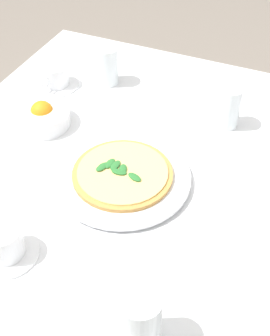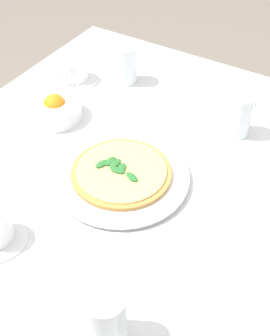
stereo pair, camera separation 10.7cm
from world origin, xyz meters
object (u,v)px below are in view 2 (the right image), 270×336
at_px(coffee_cup_far_left, 75,72).
at_px(water_glass_near_right, 126,67).
at_px(pizza, 121,172).
at_px(water_glass_left_edge, 106,321).
at_px(pizza_plate, 122,176).
at_px(water_glass_right_edge, 239,117).
at_px(citrus_bowl, 54,109).
at_px(coffee_cup_center_back, 233,93).

distance_m(coffee_cup_far_left, water_glass_near_right, 0.15).
height_order(pizza, water_glass_left_edge, water_glass_left_edge).
distance_m(pizza_plate, water_glass_right_edge, 0.35).
relative_size(pizza_plate, citrus_bowl, 2.10).
bearing_deg(pizza_plate, water_glass_right_edge, 152.05).
height_order(coffee_cup_far_left, water_glass_left_edge, water_glass_left_edge).
relative_size(coffee_cup_far_left, water_glass_near_right, 1.19).
height_order(pizza_plate, coffee_cup_far_left, coffee_cup_far_left).
bearing_deg(water_glass_right_edge, pizza, -28.01).
height_order(pizza_plate, water_glass_near_right, water_glass_near_right).
relative_size(coffee_cup_center_back, water_glass_left_edge, 1.02).
bearing_deg(water_glass_near_right, water_glass_left_edge, 29.79).
distance_m(pizza_plate, coffee_cup_center_back, 0.44).
relative_size(water_glass_left_edge, water_glass_right_edge, 1.13).
bearing_deg(coffee_cup_center_back, water_glass_near_right, -77.92).
bearing_deg(pizza, coffee_cup_center_back, 167.53).
xyz_separation_m(pizza_plate, citrus_bowl, (-0.11, -0.29, 0.02)).
bearing_deg(water_glass_left_edge, pizza, -151.14).
xyz_separation_m(pizza_plate, coffee_cup_far_left, (-0.29, -0.35, 0.02)).
height_order(pizza, water_glass_near_right, water_glass_near_right).
height_order(water_glass_left_edge, water_glass_right_edge, water_glass_left_edge).
bearing_deg(coffee_cup_far_left, citrus_bowl, 19.22).
height_order(coffee_cup_far_left, water_glass_right_edge, water_glass_right_edge).
bearing_deg(pizza_plate, citrus_bowl, -111.55).
height_order(coffee_cup_far_left, coffee_cup_center_back, coffee_cup_far_left).
distance_m(pizza_plate, water_glass_left_edge, 0.39).
distance_m(pizza_plate, pizza, 0.01).
distance_m(pizza, water_glass_right_edge, 0.34).
relative_size(coffee_cup_center_back, citrus_bowl, 0.87).
xyz_separation_m(coffee_cup_center_back, water_glass_near_right, (0.07, -0.31, 0.02)).
bearing_deg(coffee_cup_center_back, water_glass_right_edge, 27.36).
height_order(coffee_cup_far_left, citrus_bowl, same).
height_order(coffee_cup_center_back, water_glass_left_edge, water_glass_left_edge).
bearing_deg(coffee_cup_center_back, water_glass_left_edge, 6.77).
relative_size(pizza_plate, coffee_cup_center_back, 2.42).
distance_m(pizza_plate, coffee_cup_far_left, 0.45).
relative_size(pizza, water_glass_right_edge, 2.05).
height_order(pizza_plate, water_glass_right_edge, water_glass_right_edge).
bearing_deg(citrus_bowl, coffee_cup_center_back, 129.90).
height_order(water_glass_left_edge, citrus_bowl, water_glass_left_edge).
bearing_deg(water_glass_near_right, water_glass_right_edge, 80.81).
relative_size(pizza_plate, pizza, 1.36).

